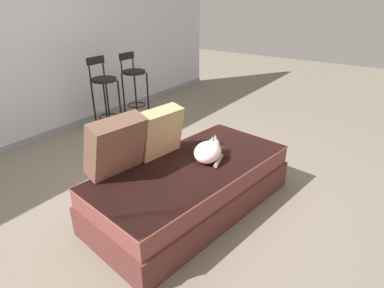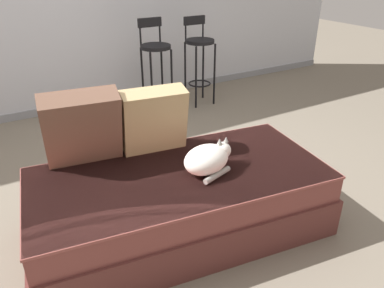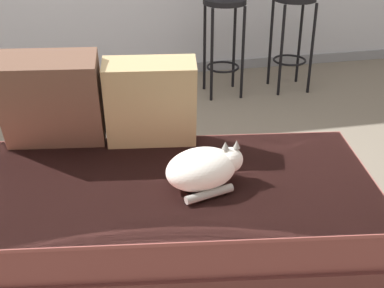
{
  "view_description": "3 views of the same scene",
  "coord_description": "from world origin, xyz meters",
  "px_view_note": "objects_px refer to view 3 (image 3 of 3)",
  "views": [
    {
      "loc": [
        -2.04,
        -1.84,
        1.83
      ],
      "look_at": [
        0.15,
        -0.3,
        0.57
      ],
      "focal_mm": 30.0,
      "sensor_mm": 36.0,
      "label": 1
    },
    {
      "loc": [
        -0.96,
        -2.19,
        1.69
      ],
      "look_at": [
        0.15,
        -0.3,
        0.57
      ],
      "focal_mm": 35.0,
      "sensor_mm": 36.0,
      "label": 2
    },
    {
      "loc": [
        -0.29,
        -2.41,
        1.7
      ],
      "look_at": [
        0.15,
        -0.3,
        0.57
      ],
      "focal_mm": 50.0,
      "sensor_mm": 36.0,
      "label": 3
    }
  ],
  "objects_px": {
    "bar_stool_near_window": "(224,18)",
    "bar_stool_by_doorway": "(293,14)",
    "throw_pillow_middle": "(151,103)",
    "cat": "(204,168)",
    "couch": "(165,222)",
    "throw_pillow_corner": "(51,100)"
  },
  "relations": [
    {
      "from": "cat",
      "to": "bar_stool_by_doorway",
      "type": "height_order",
      "value": "bar_stool_by_doorway"
    },
    {
      "from": "throw_pillow_middle",
      "to": "bar_stool_near_window",
      "type": "bearing_deg",
      "value": 64.36
    },
    {
      "from": "throw_pillow_middle",
      "to": "bar_stool_by_doorway",
      "type": "relative_size",
      "value": 0.45
    },
    {
      "from": "couch",
      "to": "throw_pillow_corner",
      "type": "relative_size",
      "value": 3.92
    },
    {
      "from": "throw_pillow_corner",
      "to": "bar_stool_by_doorway",
      "type": "height_order",
      "value": "bar_stool_by_doorway"
    },
    {
      "from": "couch",
      "to": "bar_stool_by_doorway",
      "type": "bearing_deg",
      "value": 55.81
    },
    {
      "from": "bar_stool_near_window",
      "to": "bar_stool_by_doorway",
      "type": "relative_size",
      "value": 1.02
    },
    {
      "from": "couch",
      "to": "cat",
      "type": "bearing_deg",
      "value": -22.7
    },
    {
      "from": "bar_stool_near_window",
      "to": "bar_stool_by_doorway",
      "type": "bearing_deg",
      "value": -0.04
    },
    {
      "from": "cat",
      "to": "bar_stool_near_window",
      "type": "xyz_separation_m",
      "value": [
        0.64,
        2.12,
        0.1
      ]
    },
    {
      "from": "throw_pillow_corner",
      "to": "bar_stool_near_window",
      "type": "xyz_separation_m",
      "value": [
        1.28,
        1.62,
        -0.07
      ]
    },
    {
      "from": "couch",
      "to": "bar_stool_near_window",
      "type": "xyz_separation_m",
      "value": [
        0.81,
        2.05,
        0.41
      ]
    },
    {
      "from": "throw_pillow_middle",
      "to": "cat",
      "type": "xyz_separation_m",
      "value": [
        0.17,
        -0.43,
        -0.14
      ]
    },
    {
      "from": "throw_pillow_middle",
      "to": "cat",
      "type": "distance_m",
      "value": 0.48
    },
    {
      "from": "throw_pillow_corner",
      "to": "throw_pillow_middle",
      "type": "bearing_deg",
      "value": -8.01
    },
    {
      "from": "couch",
      "to": "throw_pillow_corner",
      "type": "xyz_separation_m",
      "value": [
        -0.47,
        0.43,
        0.48
      ]
    },
    {
      "from": "couch",
      "to": "throw_pillow_corner",
      "type": "distance_m",
      "value": 0.79
    },
    {
      "from": "couch",
      "to": "bar_stool_near_window",
      "type": "height_order",
      "value": "bar_stool_near_window"
    },
    {
      "from": "couch",
      "to": "throw_pillow_corner",
      "type": "height_order",
      "value": "throw_pillow_corner"
    },
    {
      "from": "cat",
      "to": "bar_stool_near_window",
      "type": "height_order",
      "value": "bar_stool_near_window"
    },
    {
      "from": "throw_pillow_middle",
      "to": "cat",
      "type": "height_order",
      "value": "throw_pillow_middle"
    },
    {
      "from": "throw_pillow_middle",
      "to": "bar_stool_near_window",
      "type": "height_order",
      "value": "bar_stool_near_window"
    }
  ]
}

